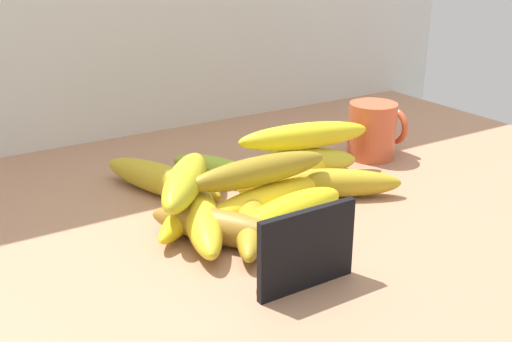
% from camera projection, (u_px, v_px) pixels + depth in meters
% --- Properties ---
extents(counter_top, '(1.10, 0.76, 0.03)m').
position_uv_depth(counter_top, '(285.00, 214.00, 0.80)').
color(counter_top, '#A77859').
rests_on(counter_top, ground).
extents(chalkboard_sign, '(0.11, 0.02, 0.08)m').
position_uv_depth(chalkboard_sign, '(306.00, 252.00, 0.60)').
color(chalkboard_sign, black).
rests_on(chalkboard_sign, counter_top).
extents(coffee_mug, '(0.09, 0.07, 0.09)m').
position_uv_depth(coffee_mug, '(373.00, 130.00, 0.95)').
color(coffee_mug, '#D15736').
rests_on(coffee_mug, counter_top).
extents(banana_0, '(0.21, 0.06, 0.03)m').
position_uv_depth(banana_0, '(294.00, 172.00, 0.86)').
color(banana_0, yellow).
rests_on(banana_0, counter_top).
extents(banana_1, '(0.13, 0.17, 0.04)m').
position_uv_depth(banana_1, '(221.00, 227.00, 0.69)').
color(banana_1, '#A27327').
rests_on(banana_1, counter_top).
extents(banana_2, '(0.17, 0.16, 0.03)m').
position_uv_depth(banana_2, '(193.00, 206.00, 0.75)').
color(banana_2, yellow).
rests_on(banana_2, counter_top).
extents(banana_3, '(0.15, 0.10, 0.04)m').
position_uv_depth(banana_3, '(304.00, 161.00, 0.89)').
color(banana_3, gold).
rests_on(banana_3, counter_top).
extents(banana_4, '(0.11, 0.21, 0.04)m').
position_uv_depth(banana_4, '(162.00, 180.00, 0.82)').
color(banana_4, gold).
rests_on(banana_4, counter_top).
extents(banana_5, '(0.10, 0.15, 0.04)m').
position_uv_depth(banana_5, '(217.00, 169.00, 0.86)').
color(banana_5, '#92AF2F').
rests_on(banana_5, counter_top).
extents(banana_6, '(0.18, 0.13, 0.04)m').
position_uv_depth(banana_6, '(330.00, 183.00, 0.81)').
color(banana_6, gold).
rests_on(banana_6, counter_top).
extents(banana_7, '(0.17, 0.07, 0.04)m').
position_uv_depth(banana_7, '(290.00, 213.00, 0.72)').
color(banana_7, yellow).
rests_on(banana_7, counter_top).
extents(banana_8, '(0.20, 0.07, 0.04)m').
position_uv_depth(banana_8, '(265.00, 201.00, 0.76)').
color(banana_8, yellow).
rests_on(banana_8, counter_top).
extents(banana_9, '(0.11, 0.21, 0.04)m').
position_uv_depth(banana_9, '(201.00, 215.00, 0.72)').
color(banana_9, yellow).
rests_on(banana_9, counter_top).
extents(banana_10, '(0.12, 0.17, 0.03)m').
position_uv_depth(banana_10, '(251.00, 223.00, 0.71)').
color(banana_10, '#AB8A20').
rests_on(banana_10, counter_top).
extents(banana_11, '(0.20, 0.08, 0.04)m').
position_uv_depth(banana_11, '(304.00, 136.00, 0.87)').
color(banana_11, yellow).
rests_on(banana_11, banana_3).
extents(banana_12, '(0.13, 0.16, 0.04)m').
position_uv_depth(banana_12, '(185.00, 181.00, 0.73)').
color(banana_12, gold).
rests_on(banana_12, banana_2).
extents(banana_13, '(0.19, 0.04, 0.04)m').
position_uv_depth(banana_13, '(260.00, 171.00, 0.75)').
color(banana_13, olive).
rests_on(banana_13, banana_8).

